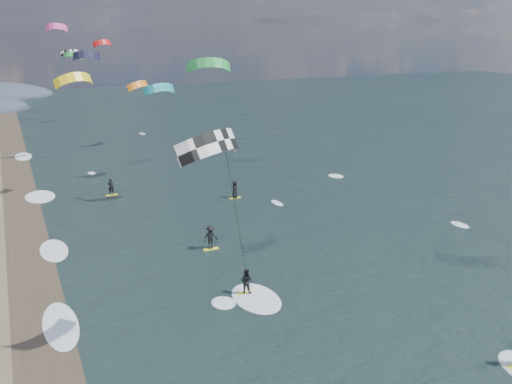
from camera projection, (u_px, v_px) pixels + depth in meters
name	position (u px, v px, depth m)	size (l,w,h in m)	color
wet_sand_strip	(50.00, 382.00, 25.48)	(3.00, 240.00, 0.00)	#382D23
kitesurfer_near_b	(236.00, 202.00, 27.18)	(6.92, 8.76, 11.87)	#F0F62B
far_kitesurfers	(201.00, 213.00, 45.28)	(11.25, 16.78, 1.78)	#F0F62B
bg_kite_field	(106.00, 59.00, 68.32)	(13.55, 62.55, 8.04)	#D83F8C
shoreline_surf	(66.00, 327.00, 30.11)	(2.40, 79.40, 0.11)	white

